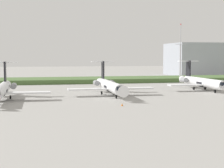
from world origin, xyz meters
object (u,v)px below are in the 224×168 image
(regional_jet_nearest, at_px, (1,90))
(safety_cone_front_marker, at_px, (122,105))
(antenna_mast, at_px, (180,58))
(regional_jet_third, at_px, (202,82))
(regional_jet_second, at_px, (110,86))

(regional_jet_nearest, relative_size, safety_cone_front_marker, 56.36)
(regional_jet_nearest, height_order, antenna_mast, antenna_mast)
(regional_jet_nearest, xyz_separation_m, regional_jet_third, (57.89, 13.01, 0.00))
(regional_jet_nearest, relative_size, regional_jet_third, 1.00)
(regional_jet_second, distance_m, safety_cone_front_marker, 21.18)
(regional_jet_nearest, height_order, regional_jet_second, same)
(regional_jet_third, bearing_deg, antenna_mast, 79.63)
(regional_jet_third, relative_size, safety_cone_front_marker, 56.36)
(safety_cone_front_marker, bearing_deg, regional_jet_third, 41.29)
(regional_jet_third, relative_size, antenna_mast, 1.34)
(regional_jet_third, height_order, antenna_mast, antenna_mast)
(regional_jet_second, height_order, regional_jet_third, same)
(antenna_mast, bearing_deg, regional_jet_third, -100.37)
(regional_jet_nearest, bearing_deg, safety_cone_front_marker, -30.53)
(safety_cone_front_marker, bearing_deg, regional_jet_second, 85.52)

